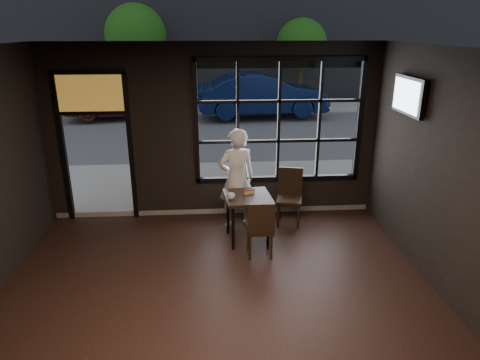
{
  "coord_description": "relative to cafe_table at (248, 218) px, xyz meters",
  "views": [
    {
      "loc": [
        -0.04,
        -4.11,
        3.43
      ],
      "look_at": [
        0.4,
        2.2,
        1.15
      ],
      "focal_mm": 32.0,
      "sensor_mm": 36.0,
      "label": 1
    }
  ],
  "objects": [
    {
      "name": "tree_left",
      "position": [
        -3.64,
        12.8,
        2.67
      ],
      "size": [
        2.56,
        2.56,
        4.37
      ],
      "color": "#332114",
      "rests_on": "street_asphalt"
    },
    {
      "name": "ceiling",
      "position": [
        -0.54,
        -2.39,
        2.81
      ],
      "size": [
        6.0,
        7.0,
        0.02
      ],
      "primitive_type": "cube",
      "color": "black",
      "rests_on": "ground"
    },
    {
      "name": "street_asphalt",
      "position": [
        -0.54,
        21.61,
        -0.42
      ],
      "size": [
        60.0,
        41.0,
        0.04
      ],
      "primitive_type": "cube",
      "color": "#545456",
      "rests_on": "ground"
    },
    {
      "name": "stained_transom",
      "position": [
        -2.64,
        1.11,
        1.95
      ],
      "size": [
        1.2,
        0.06,
        0.7
      ],
      "primitive_type": "cube",
      "color": "orange",
      "rests_on": "ground"
    },
    {
      "name": "window_frame",
      "position": [
        0.66,
        1.11,
        1.4
      ],
      "size": [
        3.06,
        0.12,
        2.28
      ],
      "primitive_type": "cube",
      "color": "black",
      "rests_on": "ground"
    },
    {
      "name": "cafe_table",
      "position": [
        0.0,
        0.0,
        0.0
      ],
      "size": [
        0.82,
        0.82,
        0.81
      ],
      "primitive_type": "cube",
      "rotation": [
        0.0,
        0.0,
        0.1
      ],
      "color": "black",
      "rests_on": "floor"
    },
    {
      "name": "navy_car",
      "position": [
        1.43,
        10.16,
        0.52
      ],
      "size": [
        5.14,
        2.18,
        1.65
      ],
      "primitive_type": "imported",
      "rotation": [
        0.0,
        0.0,
        1.66
      ],
      "color": "#071233",
      "rests_on": "street_asphalt"
    },
    {
      "name": "maroon_car",
      "position": [
        -4.14,
        10.38,
        0.39
      ],
      "size": [
        4.27,
        2.28,
        1.38
      ],
      "primitive_type": "imported",
      "rotation": [
        0.0,
        0.0,
        1.74
      ],
      "color": "#531A11",
      "rests_on": "street_asphalt"
    },
    {
      "name": "chair_near",
      "position": [
        0.15,
        -0.52,
        0.07
      ],
      "size": [
        0.42,
        0.42,
        0.95
      ],
      "primitive_type": "cube",
      "rotation": [
        0.0,
        0.0,
        3.13
      ],
      "color": "black",
      "rests_on": "floor"
    },
    {
      "name": "tree_right",
      "position": [
        3.49,
        12.98,
        2.27
      ],
      "size": [
        2.23,
        2.23,
        3.8
      ],
      "color": "#332114",
      "rests_on": "street_asphalt"
    },
    {
      "name": "chair_window",
      "position": [
        0.81,
        0.57,
        0.11
      ],
      "size": [
        0.53,
        0.53,
        1.02
      ],
      "primitive_type": "cube",
      "rotation": [
        0.0,
        0.0,
        -0.22
      ],
      "color": "black",
      "rests_on": "floor"
    },
    {
      "name": "tv",
      "position": [
        2.39,
        -0.26,
        2.05
      ],
      "size": [
        0.11,
        0.96,
        0.56
      ],
      "primitive_type": "cube",
      "color": "black",
      "rests_on": "wall_right"
    },
    {
      "name": "cup",
      "position": [
        -0.28,
        -0.12,
        0.45
      ],
      "size": [
        0.13,
        0.13,
        0.1
      ],
      "primitive_type": "imported",
      "rotation": [
        0.0,
        0.0,
        0.02
      ],
      "color": "silver",
      "rests_on": "cafe_table"
    },
    {
      "name": "floor",
      "position": [
        -0.54,
        -2.39,
        -0.41
      ],
      "size": [
        6.0,
        7.0,
        0.02
      ],
      "primitive_type": "cube",
      "color": "black",
      "rests_on": "ground"
    },
    {
      "name": "hotdog",
      "position": [
        0.03,
        0.09,
        0.43
      ],
      "size": [
        0.22,
        0.15,
        0.06
      ],
      "primitive_type": null,
      "rotation": [
        0.0,
        0.0,
        0.41
      ],
      "color": "tan",
      "rests_on": "cafe_table"
    },
    {
      "name": "man",
      "position": [
        -0.15,
        0.55,
        0.5
      ],
      "size": [
        0.75,
        0.58,
        1.81
      ],
      "primitive_type": "imported",
      "rotation": [
        0.0,
        0.0,
        3.38
      ],
      "color": "silver",
      "rests_on": "floor"
    }
  ]
}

